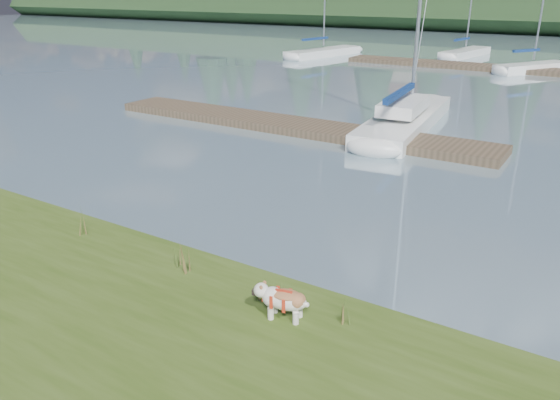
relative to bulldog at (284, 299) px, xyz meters
The scene contains 15 objects.
ground 32.75m from the bulldog, 95.16° to the left, with size 200.00×200.00×0.00m, color #809BA8.
bulldog is the anchor object (origin of this frame).
sailboat_main 15.28m from the bulldog, 102.49° to the left, with size 2.91×9.76×13.74m.
dock_near 13.54m from the bulldog, 120.90° to the left, with size 16.00×2.00×0.30m, color #4C3D2C.
dock_far 32.63m from the bulldog, 91.66° to the left, with size 26.00×2.20×0.30m, color #4C3D2C.
sailboat_bg_0 38.33m from the bulldog, 116.33° to the left, with size 3.41×8.75×12.38m.
sailboat_bg_1 40.57m from the bulldog, 100.46° to the left, with size 2.59×7.69×11.32m.
sailboat_bg_2 33.48m from the bulldog, 92.13° to the left, with size 4.52×6.27×10.02m.
weed_0 2.63m from the bulldog, behind, with size 0.17×0.14×0.49m.
weed_1 2.21m from the bulldog, behind, with size 0.17×0.14×0.59m.
weed_2 0.34m from the bulldog, 117.97° to the left, with size 0.17×0.14×0.63m.
weed_3 5.18m from the bulldog, behind, with size 0.17×0.14×0.63m.
weed_4 0.67m from the bulldog, 158.75° to the left, with size 0.17×0.14×0.40m.
weed_5 0.96m from the bulldog, 22.08° to the left, with size 0.17×0.14×0.51m.
mud_lip 3.17m from the bulldog, 161.11° to the left, with size 60.00×0.50×0.14m, color #33281C.
Camera 1 is at (6.75, -8.75, 5.13)m, focal length 35.00 mm.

